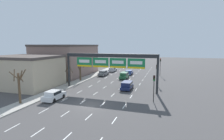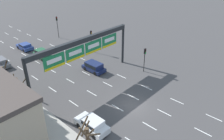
{
  "view_description": "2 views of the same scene",
  "coord_description": "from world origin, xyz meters",
  "px_view_note": "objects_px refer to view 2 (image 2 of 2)",
  "views": [
    {
      "loc": [
        10.5,
        -22.61,
        8.75
      ],
      "look_at": [
        0.28,
        9.91,
        3.88
      ],
      "focal_mm": 28.0,
      "sensor_mm": 36.0,
      "label": 1
    },
    {
      "loc": [
        -18.84,
        -13.89,
        17.94
      ],
      "look_at": [
        -0.35,
        3.19,
        4.31
      ],
      "focal_mm": 35.0,
      "sensor_mm": 36.0,
      "label": 2
    }
  ],
  "objects_px": {
    "sign_gantry": "(83,46)",
    "tree_bare_second": "(19,90)",
    "car_grey": "(0,62)",
    "suv_navy": "(94,66)",
    "tree_bare_closest": "(4,77)",
    "traffic_light_near_gantry": "(57,23)",
    "traffic_light_far_end": "(145,55)",
    "traffic_light_mid_block": "(91,37)",
    "suv_green": "(43,54)",
    "car_blue": "(25,46)",
    "car_white": "(92,124)"
  },
  "relations": [
    {
      "from": "car_white",
      "to": "suv_green",
      "type": "bearing_deg",
      "value": 72.58
    },
    {
      "from": "traffic_light_near_gantry",
      "to": "tree_bare_second",
      "type": "height_order",
      "value": "traffic_light_near_gantry"
    },
    {
      "from": "traffic_light_near_gantry",
      "to": "tree_bare_second",
      "type": "xyz_separation_m",
      "value": [
        -18.7,
        -18.51,
        -1.0
      ]
    },
    {
      "from": "car_grey",
      "to": "tree_bare_second",
      "type": "relative_size",
      "value": 1.05
    },
    {
      "from": "tree_bare_closest",
      "to": "suv_navy",
      "type": "bearing_deg",
      "value": -20.47
    },
    {
      "from": "car_blue",
      "to": "car_white",
      "type": "relative_size",
      "value": 0.93
    },
    {
      "from": "sign_gantry",
      "to": "traffic_light_mid_block",
      "type": "relative_size",
      "value": 4.17
    },
    {
      "from": "suv_green",
      "to": "traffic_light_near_gantry",
      "type": "relative_size",
      "value": 0.83
    },
    {
      "from": "sign_gantry",
      "to": "tree_bare_second",
      "type": "relative_size",
      "value": 4.05
    },
    {
      "from": "car_grey",
      "to": "car_blue",
      "type": "bearing_deg",
      "value": 29.66
    },
    {
      "from": "sign_gantry",
      "to": "car_blue",
      "type": "relative_size",
      "value": 4.67
    },
    {
      "from": "car_blue",
      "to": "suv_green",
      "type": "relative_size",
      "value": 0.95
    },
    {
      "from": "sign_gantry",
      "to": "car_white",
      "type": "height_order",
      "value": "sign_gantry"
    },
    {
      "from": "suv_navy",
      "to": "traffic_light_near_gantry",
      "type": "bearing_deg",
      "value": 72.79
    },
    {
      "from": "tree_bare_closest",
      "to": "car_blue",
      "type": "bearing_deg",
      "value": 53.27
    },
    {
      "from": "car_blue",
      "to": "traffic_light_far_end",
      "type": "bearing_deg",
      "value": -69.41
    },
    {
      "from": "tree_bare_second",
      "to": "car_white",
      "type": "bearing_deg",
      "value": -71.58
    },
    {
      "from": "sign_gantry",
      "to": "suv_navy",
      "type": "relative_size",
      "value": 4.44
    },
    {
      "from": "suv_green",
      "to": "traffic_light_far_end",
      "type": "bearing_deg",
      "value": -62.9
    },
    {
      "from": "suv_navy",
      "to": "tree_bare_closest",
      "type": "distance_m",
      "value": 13.72
    },
    {
      "from": "traffic_light_far_end",
      "to": "car_grey",
      "type": "bearing_deg",
      "value": 128.05
    },
    {
      "from": "car_blue",
      "to": "car_white",
      "type": "bearing_deg",
      "value": -103.13
    },
    {
      "from": "traffic_light_far_end",
      "to": "tree_bare_closest",
      "type": "distance_m",
      "value": 21.51
    },
    {
      "from": "car_grey",
      "to": "tree_bare_second",
      "type": "bearing_deg",
      "value": -102.32
    },
    {
      "from": "traffic_light_mid_block",
      "to": "tree_bare_second",
      "type": "relative_size",
      "value": 0.97
    },
    {
      "from": "traffic_light_near_gantry",
      "to": "traffic_light_far_end",
      "type": "xyz_separation_m",
      "value": [
        -0.03,
        -24.61,
        -0.55
      ]
    },
    {
      "from": "car_blue",
      "to": "traffic_light_mid_block",
      "type": "relative_size",
      "value": 0.89
    },
    {
      "from": "tree_bare_closest",
      "to": "car_white",
      "type": "bearing_deg",
      "value": -78.55
    },
    {
      "from": "tree_bare_second",
      "to": "suv_navy",
      "type": "bearing_deg",
      "value": 1.1
    },
    {
      "from": "traffic_light_mid_block",
      "to": "tree_bare_closest",
      "type": "xyz_separation_m",
      "value": [
        -18.08,
        -1.54,
        -0.76
      ]
    },
    {
      "from": "suv_green",
      "to": "sign_gantry",
      "type": "bearing_deg",
      "value": -90.01
    },
    {
      "from": "traffic_light_mid_block",
      "to": "traffic_light_far_end",
      "type": "xyz_separation_m",
      "value": [
        0.31,
        -12.67,
        -0.16
      ]
    },
    {
      "from": "traffic_light_mid_block",
      "to": "traffic_light_far_end",
      "type": "relative_size",
      "value": 1.06
    },
    {
      "from": "suv_green",
      "to": "car_white",
      "type": "bearing_deg",
      "value": -107.42
    },
    {
      "from": "suv_navy",
      "to": "traffic_light_far_end",
      "type": "xyz_separation_m",
      "value": [
        5.63,
        -6.36,
        2.14
      ]
    },
    {
      "from": "tree_bare_closest",
      "to": "traffic_light_far_end",
      "type": "bearing_deg",
      "value": -31.17
    },
    {
      "from": "car_grey",
      "to": "traffic_light_mid_block",
      "type": "relative_size",
      "value": 1.08
    },
    {
      "from": "car_blue",
      "to": "car_grey",
      "type": "bearing_deg",
      "value": -150.34
    },
    {
      "from": "sign_gantry",
      "to": "tree_bare_second",
      "type": "bearing_deg",
      "value": 173.07
    },
    {
      "from": "sign_gantry",
      "to": "car_grey",
      "type": "distance_m",
      "value": 17.32
    },
    {
      "from": "car_blue",
      "to": "sign_gantry",
      "type": "bearing_deg",
      "value": -89.56
    },
    {
      "from": "traffic_light_far_end",
      "to": "sign_gantry",
      "type": "bearing_deg",
      "value": 150.84
    },
    {
      "from": "traffic_light_far_end",
      "to": "tree_bare_second",
      "type": "xyz_separation_m",
      "value": [
        -18.67,
        6.11,
        -0.45
      ]
    },
    {
      "from": "suv_green",
      "to": "traffic_light_near_gantry",
      "type": "xyz_separation_m",
      "value": [
        8.82,
        7.42,
        2.63
      ]
    },
    {
      "from": "car_white",
      "to": "suv_navy",
      "type": "distance_m",
      "value": 14.07
    },
    {
      "from": "tree_bare_second",
      "to": "suv_green",
      "type": "bearing_deg",
      "value": 48.3
    },
    {
      "from": "tree_bare_second",
      "to": "car_blue",
      "type": "bearing_deg",
      "value": 61.19
    },
    {
      "from": "car_grey",
      "to": "tree_bare_second",
      "type": "xyz_separation_m",
      "value": [
        -3.03,
        -13.87,
        1.78
      ]
    },
    {
      "from": "traffic_light_far_end",
      "to": "car_white",
      "type": "bearing_deg",
      "value": -166.18
    },
    {
      "from": "sign_gantry",
      "to": "suv_green",
      "type": "distance_m",
      "value": 13.24
    }
  ]
}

